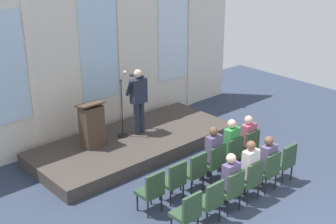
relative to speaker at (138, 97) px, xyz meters
The scene contains 23 objects.
rear_partition 1.52m from the speaker, 101.83° to the left, with size 9.95×0.14×4.12m.
stage_platform 1.23m from the speaker, 152.26° to the right, with size 5.33×2.33×0.33m, color #3F3833.
speaker is the anchor object (origin of this frame).
mic_stand 0.82m from the speaker, 163.61° to the left, with size 0.28×0.28×1.55m.
lectern 1.42m from the speaker, behind, with size 0.60×0.48×1.16m.
chair_r0_c0 3.36m from the speaker, 124.01° to the right, with size 0.46×0.44×0.94m.
chair_r0_c1 3.07m from the speaker, 114.22° to the right, with size 0.46×0.44×0.94m.
chair_r0_c2 2.89m from the speaker, 102.67° to the right, with size 0.46×0.44×0.94m.
chair_r0_c3 2.82m from the speaker, 89.99° to the right, with size 0.46×0.44×0.94m.
audience_r0_c3 2.69m from the speaker, 89.99° to the right, with size 0.36×0.39×1.36m.
chair_r0_c4 2.89m from the speaker, 77.31° to the right, with size 0.46×0.44×0.94m.
audience_r0_c4 2.76m from the speaker, 76.94° to the right, with size 0.36×0.39×1.36m.
chair_r0_c5 3.07m from the speaker, 65.76° to the right, with size 0.46×0.44×0.94m.
audience_r0_c5 2.95m from the speaker, 65.09° to the right, with size 0.36×0.39×1.29m.
chair_r1_c0 4.24m from the speaker, 116.00° to the right, with size 0.46×0.44×0.94m.
chair_r1_c1 4.01m from the speaker, 108.01° to the right, with size 0.46×0.44×0.94m.
chair_r1_c2 3.87m from the speaker, 99.23° to the right, with size 0.46×0.44×0.94m.
audience_r1_c2 3.76m from the speaker, 99.43° to the right, with size 0.36×0.39×1.30m.
chair_r1_c3 3.82m from the speaker, 89.99° to the right, with size 0.46×0.44×0.94m.
audience_r1_c3 3.70m from the speaker, 89.99° to the right, with size 0.36×0.39×1.38m.
chair_r1_c4 3.87m from the speaker, 80.75° to the right, with size 0.46×0.44×0.94m.
audience_r1_c4 3.76m from the speaker, 80.55° to the right, with size 0.36×0.39×1.30m.
chair_r1_c5 4.01m from the speaker, 71.97° to the right, with size 0.46×0.44×0.94m.
Camera 1 is at (-6.64, -3.82, 5.40)m, focal length 49.64 mm.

